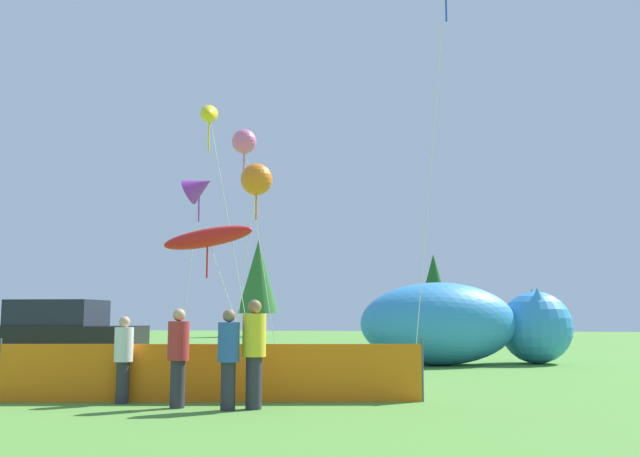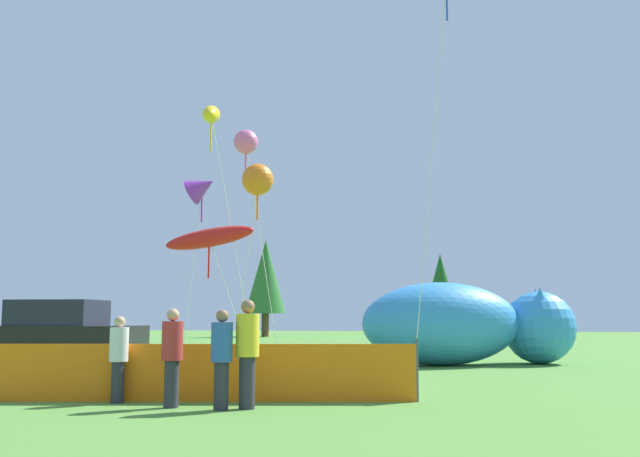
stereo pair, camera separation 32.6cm
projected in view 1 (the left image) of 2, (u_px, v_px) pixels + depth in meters
The scene contains 16 objects.
ground_plane at pixel (242, 385), 16.78m from camera, with size 120.00×120.00×0.00m, color #548C38.
parked_car at pixel (62, 340), 18.21m from camera, with size 3.98×2.09×2.03m.
folding_chair at pixel (370, 362), 16.59m from camera, with size 0.63×0.63×0.89m.
inflatable_cat at pixel (463, 327), 23.76m from camera, with size 7.52×4.86×2.72m.
safety_fence at pixel (211, 373), 13.53m from camera, with size 7.98×1.37×1.19m.
spectator_in_black_shirt at pixel (123, 356), 13.34m from camera, with size 0.35×0.35×1.61m.
spectator_in_red_shirt at pixel (178, 353), 12.70m from camera, with size 0.38×0.38×1.75m.
spectator_in_grey_shirt at pixel (254, 349), 12.54m from camera, with size 0.41×0.41×1.90m.
spectator_in_blue_shirt at pixel (228, 355), 12.38m from camera, with size 0.38×0.38×1.73m.
kite_red_lizard at pixel (208, 238), 22.98m from camera, with size 3.20×0.81×4.69m.
kite_orange_flower at pixel (256, 180), 22.53m from camera, with size 1.72×2.20×6.42m.
kite_yellow_hero at pixel (209, 115), 24.44m from camera, with size 2.60×2.29×9.12m.
kite_pink_octopus at pixel (244, 143), 23.85m from camera, with size 1.53×0.92×7.84m.
kite_purple_delta at pixel (199, 187), 26.08m from camera, with size 1.31×1.05×6.98m.
horizon_tree_east at pixel (258, 277), 56.17m from camera, with size 3.19×3.19×7.61m.
horizon_tree_west at pixel (434, 287), 46.79m from camera, with size 2.38×2.38×5.68m.
Camera 1 is at (4.44, -16.62, 1.62)m, focal length 40.00 mm.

